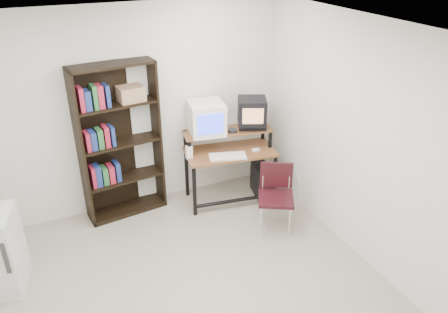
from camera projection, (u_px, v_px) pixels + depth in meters
name	position (u px, v px, depth m)	size (l,w,h in m)	color
floor	(190.00, 299.00, 4.38)	(4.00, 4.00, 0.01)	#AAA28D
ceiling	(177.00, 36.00, 3.20)	(4.00, 4.00, 0.01)	white
back_wall	(130.00, 112.00, 5.41)	(4.00, 0.01, 2.60)	white
right_wall	(367.00, 147.00, 4.52)	(0.01, 4.00, 2.60)	white
computer_desk	(230.00, 154.00, 5.75)	(1.24, 0.75, 0.98)	brown
crt_monitor	(206.00, 118.00, 5.57)	(0.50, 0.50, 0.41)	white
vcr	(252.00, 125.00, 5.78)	(0.36, 0.26, 0.08)	black
crt_tv	(252.00, 111.00, 5.66)	(0.47, 0.46, 0.34)	black
cd_spindle	(232.00, 131.00, 5.64)	(0.12, 0.12, 0.05)	#26262B
keyboard	(228.00, 157.00, 5.56)	(0.47, 0.21, 0.04)	white
mousepad	(255.00, 152.00, 5.72)	(0.22, 0.18, 0.01)	black
mouse	(256.00, 150.00, 5.72)	(0.10, 0.06, 0.03)	white
desk_speaker	(189.00, 152.00, 5.52)	(0.08, 0.07, 0.17)	white
pc_tower	(261.00, 181.00, 6.07)	(0.20, 0.45, 0.42)	black
school_chair	(276.00, 191.00, 5.26)	(0.56, 0.56, 0.83)	black
bookshelf	(119.00, 141.00, 5.35)	(1.02, 0.45, 1.97)	black
wall_outlet	(297.00, 180.00, 5.90)	(0.02, 0.08, 0.12)	beige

